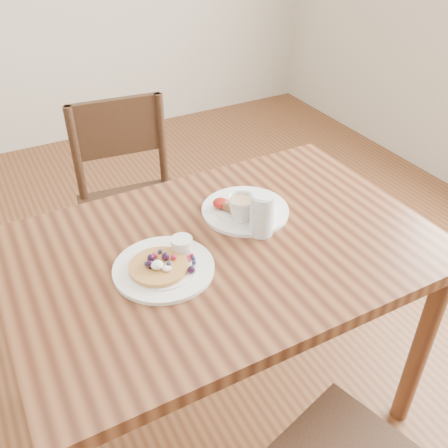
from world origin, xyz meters
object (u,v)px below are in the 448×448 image
chair_far (132,199)px  teacup_saucer (242,211)px  water_glass (262,215)px  pancake_plate (165,265)px  breakfast_plate (244,209)px  dining_table (224,270)px

chair_far → teacup_saucer: size_ratio=6.29×
teacup_saucer → water_glass: water_glass is taller
pancake_plate → breakfast_plate: (0.32, 0.13, -0.00)m
breakfast_plate → water_glass: bearing=-95.3°
chair_far → breakfast_plate: (0.17, -0.63, 0.27)m
dining_table → chair_far: chair_far is taller
dining_table → water_glass: water_glass is taller
chair_far → dining_table: bearing=99.4°
chair_far → teacup_saucer: bearing=107.8°
chair_far → water_glass: bearing=108.5°
breakfast_plate → chair_far: bearing=104.8°
chair_far → pancake_plate: 0.83m
chair_far → breakfast_plate: size_ratio=3.26×
pancake_plate → teacup_saucer: (0.29, 0.09, 0.03)m
dining_table → pancake_plate: size_ratio=4.44×
chair_far → breakfast_plate: bearing=111.4°
dining_table → breakfast_plate: (0.13, 0.11, 0.11)m
breakfast_plate → water_glass: (-0.01, -0.11, 0.05)m
teacup_saucer → water_glass: 0.08m
teacup_saucer → dining_table: bearing=-145.1°
chair_far → water_glass: 0.83m
chair_far → breakfast_plate: 0.71m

